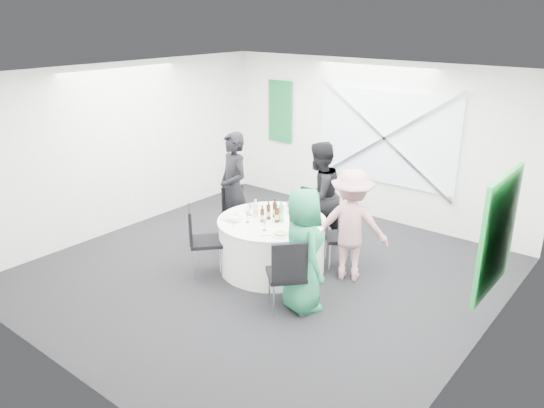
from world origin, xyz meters
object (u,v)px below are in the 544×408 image
Objects in this scene: person_woman_green at (303,250)px; green_water_bottle at (281,214)px; chair_front_right at (288,271)px; person_woman_pink at (351,225)px; chair_back at (308,213)px; chair_front_left at (200,235)px; banquet_table at (272,244)px; chair_back_left at (236,209)px; person_man_back_left at (233,188)px; clear_water_bottle at (256,210)px; person_man_back at (319,196)px; chair_back_right at (347,231)px.

person_woman_green is 1.07m from green_water_bottle.
chair_front_right is 0.63× the size of person_woman_pink.
chair_back is 0.91× the size of chair_front_left.
banquet_table is 0.98× the size of person_woman_pink.
person_woman_pink reaches higher than chair_back_left.
person_man_back_left is at bearing -28.22° from chair_front_left.
chair_back is 0.58× the size of person_woman_green.
clear_water_bottle is (-0.17, -1.08, 0.33)m from chair_back.
person_man_back_left is 1.37m from person_man_back.
person_woman_pink is at bearing -67.99° from chair_back_left.
green_water_bottle is at bearing 13.38° from banquet_table.
chair_back is 1.14m from clear_water_bottle.
chair_front_left is at bearing -135.74° from green_water_bottle.
chair_back is 1.97m from person_woman_green.
person_woman_pink is at bearing 23.79° from banquet_table.
person_man_back is at bearing -43.07° from chair_back_left.
chair_back_right is 1.36m from clear_water_bottle.
person_man_back_left is at bearing -122.49° from chair_back_right.
banquet_table is at bearing -90.00° from chair_back_left.
banquet_table is 1.11m from chair_back_right.
person_man_back is 1.00m from green_water_bottle.
person_man_back is 1.15m from clear_water_bottle.
clear_water_bottle is at bearing -1.96° from person_woman_pink.
person_man_back is (1.22, 0.62, -0.04)m from person_man_back_left.
person_woman_pink reaches higher than banquet_table.
chair_front_right is (0.93, -0.86, 0.21)m from banquet_table.
chair_back_right is at bearing -75.29° from person_woman_pink.
chair_back_left is at bearing -80.01° from chair_front_right.
person_woman_green reaches higher than green_water_bottle.
person_man_back_left reaches higher than person_man_back.
chair_back_left is at bearing 149.10° from clear_water_bottle.
person_woman_green is (-0.05, -1.07, -0.00)m from person_woman_pink.
person_man_back reaches higher than clear_water_bottle.
chair_back_right is 0.61× the size of person_woman_pink.
chair_front_right is at bearing -66.35° from chair_back.
chair_front_right is 1.45m from clear_water_bottle.
chair_front_left reaches higher than chair_back.
person_man_back_left is at bearing -79.10° from chair_front_right.
clear_water_bottle is at bearing -103.67° from chair_back.
chair_front_left is 1.19m from green_water_bottle.
person_man_back_left is 1.05× the size of person_man_back.
chair_front_right reaches higher than chair_back.
green_water_bottle reaches higher than chair_back_right.
person_man_back_left reaches higher than person_woman_green.
clear_water_bottle is (0.86, -0.47, -0.04)m from person_man_back_left.
banquet_table is 0.55m from clear_water_bottle.
person_woman_green reaches higher than clear_water_bottle.
chair_back_right is at bearing -93.40° from chair_front_left.
chair_back_right is 2.12m from chair_front_left.
chair_back_right is at bearing -22.71° from chair_back.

